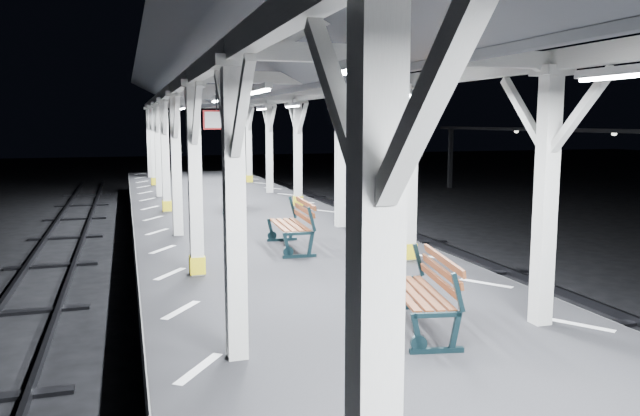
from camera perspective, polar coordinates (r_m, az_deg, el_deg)
name	(u,v)px	position (r m, az deg, el deg)	size (l,w,h in m)	color
ground	(345,359)	(9.91, 2.27, -13.60)	(120.00, 120.00, 0.00)	black
platform	(345,328)	(9.74, 2.29, -10.86)	(6.00, 50.00, 1.00)	black
hazard_stripes_left	(181,310)	(9.09, -12.58, -9.09)	(1.00, 48.00, 0.01)	silver
hazard_stripes_right	(486,283)	(10.64, 14.92, -6.67)	(1.00, 48.00, 0.01)	silver
track_right	(609,323)	(12.40, 24.93, -9.51)	(2.20, 60.00, 0.16)	#2D2D33
canopy	(347,57)	(9.26, 2.46, 13.63)	(5.40, 49.00, 4.65)	silver
bench_near	(426,290)	(8.09, 9.64, -7.43)	(0.97, 1.85, 0.95)	black
bench_mid	(295,223)	(12.97, -2.30, -1.41)	(0.79, 1.89, 1.01)	black
bench_far	(238,195)	(18.76, -7.53, 1.20)	(0.97, 1.71, 0.87)	black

